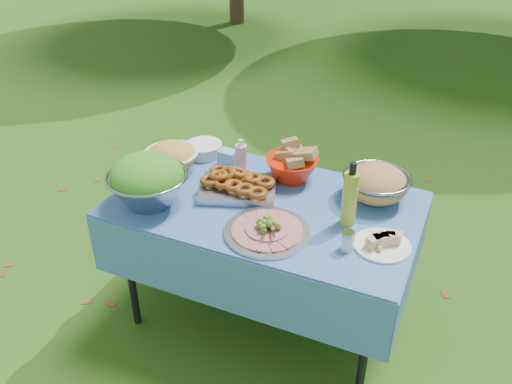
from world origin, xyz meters
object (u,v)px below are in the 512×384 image
Objects in this scene: oil_bottle at (350,194)px; salad_bowl at (147,180)px; picnic_table at (264,263)px; plate_stack at (204,149)px; charcuterie_platter at (267,225)px; pasta_bowl_steel at (377,183)px; bread_bowl at (292,163)px.

salad_bowl is at bearing -166.28° from oil_bottle.
picnic_table is 7.12× the size of plate_stack.
pasta_bowl_steel is at bearing 52.44° from charcuterie_platter.
oil_bottle reaches higher than salad_bowl.
salad_bowl is 0.62m from charcuterie_platter.
picnic_table is 3.74× the size of charcuterie_platter.
charcuterie_platter is (0.11, -0.22, 0.43)m from picnic_table.
bread_bowl is 0.84× the size of pasta_bowl_steel.
plate_stack is 0.63× the size of pasta_bowl_steel.
charcuterie_platter is 0.39m from oil_bottle.
bread_bowl is 0.70× the size of charcuterie_platter.
plate_stack is at bearing 138.52° from charcuterie_platter.
picnic_table is at bearing 179.60° from oil_bottle.
pasta_bowl_steel is 0.61m from charcuterie_platter.
salad_bowl is 1.23× the size of oil_bottle.
picnic_table is 3.79× the size of salad_bowl.
charcuterie_platter is (0.07, -0.49, -0.05)m from bread_bowl.
pasta_bowl_steel is 1.04× the size of oil_bottle.
bread_bowl is at bearing 42.16° from salad_bowl.
plate_stack reaches higher than picnic_table.
salad_bowl is 1.10m from pasta_bowl_steel.
picnic_table is at bearing -97.85° from bread_bowl.
picnic_table is 0.49m from charcuterie_platter.
plate_stack is (0.00, 0.54, -0.09)m from salad_bowl.
picnic_table is 0.54m from bread_bowl.
salad_bowl is 0.74m from bread_bowl.
pasta_bowl_steel is 0.28m from oil_bottle.
salad_bowl reaches higher than plate_stack.
bread_bowl reaches higher than plate_stack.
picnic_table is 4.65× the size of oil_bottle.
bread_bowl is (0.54, -0.05, 0.06)m from plate_stack.
bread_bowl is 0.44m from pasta_bowl_steel.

